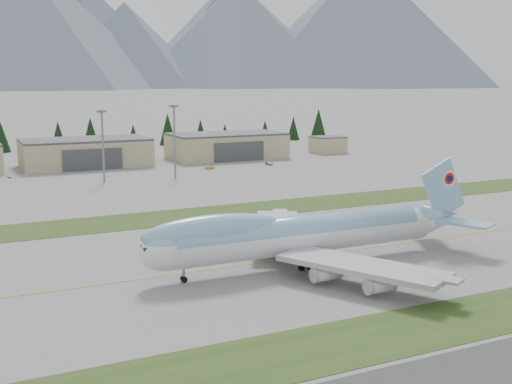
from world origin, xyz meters
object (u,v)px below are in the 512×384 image
hangar_center (86,152)px  hangar_right (227,146)px  service_vehicle_c (269,165)px  service_vehicle_a (10,178)px  service_vehicle_b (210,169)px  boeing_747_freighter (302,234)px

hangar_center → hangar_right: bearing=0.0°
hangar_center → service_vehicle_c: size_ratio=10.10×
hangar_right → service_vehicle_a: size_ratio=14.02×
hangar_center → service_vehicle_a: hangar_center is taller
hangar_right → service_vehicle_a: bearing=-168.2°
hangar_center → service_vehicle_b: 50.10m
service_vehicle_c → service_vehicle_a: bearing=178.8°
service_vehicle_a → service_vehicle_c: (96.08, -9.29, 0.00)m
service_vehicle_c → hangar_center: bearing=161.4°
service_vehicle_b → service_vehicle_c: service_vehicle_c is taller
service_vehicle_a → service_vehicle_b: service_vehicle_b is taller
service_vehicle_a → service_vehicle_c: size_ratio=0.72×
hangar_right → service_vehicle_b: hangar_right is taller
service_vehicle_b → boeing_747_freighter: bearing=157.1°
boeing_747_freighter → service_vehicle_c: bearing=66.2°
hangar_right → service_vehicle_c: hangar_right is taller
hangar_right → service_vehicle_c: 29.22m
hangar_right → service_vehicle_a: hangar_right is taller
hangar_right → service_vehicle_b: (-19.38, -28.82, -5.39)m
boeing_747_freighter → service_vehicle_b: (32.13, 126.09, -6.01)m
service_vehicle_c → service_vehicle_b: bearing=-173.9°
hangar_center → boeing_747_freighter: bearing=-86.9°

